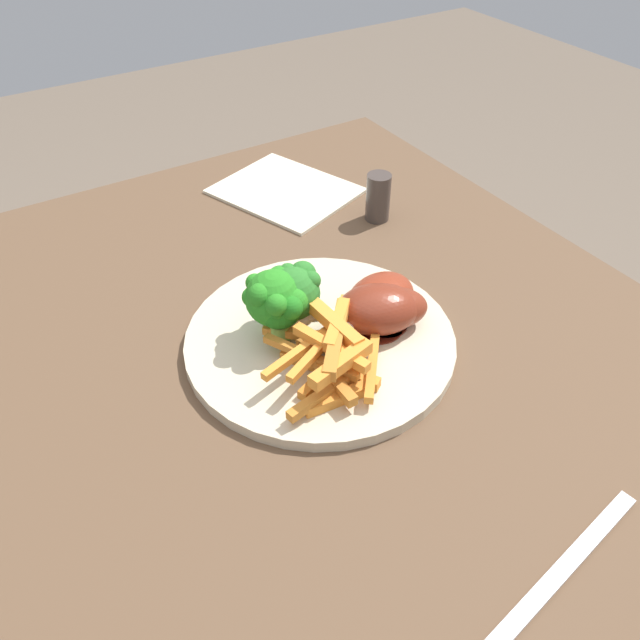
% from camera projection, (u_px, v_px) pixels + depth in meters
% --- Properties ---
extents(dining_table, '(0.92, 0.79, 0.75)m').
position_uv_depth(dining_table, '(303.00, 468.00, 0.67)').
color(dining_table, brown).
rests_on(dining_table, ground_plane).
extents(dinner_plate, '(0.26, 0.26, 0.01)m').
position_uv_depth(dinner_plate, '(320.00, 340.00, 0.62)').
color(dinner_plate, beige).
rests_on(dinner_plate, dining_table).
extents(broccoli_floret_front, '(0.06, 0.06, 0.07)m').
position_uv_depth(broccoli_floret_front, '(294.00, 290.00, 0.61)').
color(broccoli_floret_front, '#89AF55').
rests_on(broccoli_floret_front, dinner_plate).
extents(broccoli_floret_middle, '(0.05, 0.04, 0.06)m').
position_uv_depth(broccoli_floret_middle, '(280.00, 307.00, 0.59)').
color(broccoli_floret_middle, '#88BA4C').
rests_on(broccoli_floret_middle, dinner_plate).
extents(broccoli_floret_back, '(0.06, 0.06, 0.07)m').
position_uv_depth(broccoli_floret_back, '(274.00, 297.00, 0.59)').
color(broccoli_floret_back, '#7EB75D').
rests_on(broccoli_floret_back, dinner_plate).
extents(carrot_fries_pile, '(0.13, 0.13, 0.04)m').
position_uv_depth(carrot_fries_pile, '(330.00, 352.00, 0.57)').
color(carrot_fries_pile, orange).
rests_on(carrot_fries_pile, dinner_plate).
extents(chicken_drumstick_near, '(0.09, 0.13, 0.05)m').
position_uv_depth(chicken_drumstick_near, '(374.00, 310.00, 0.61)').
color(chicken_drumstick_near, '#531A0F').
rests_on(chicken_drumstick_near, dinner_plate).
extents(chicken_drumstick_far, '(0.08, 0.13, 0.04)m').
position_uv_depth(chicken_drumstick_far, '(381.00, 309.00, 0.62)').
color(chicken_drumstick_far, '#551B10').
rests_on(chicken_drumstick_far, dinner_plate).
extents(chicken_drumstick_extra, '(0.08, 0.14, 0.04)m').
position_uv_depth(chicken_drumstick_extra, '(378.00, 301.00, 0.63)').
color(chicken_drumstick_extra, '#601D10').
rests_on(chicken_drumstick_extra, dinner_plate).
extents(fork, '(0.04, 0.19, 0.00)m').
position_uv_depth(fork, '(558.00, 575.00, 0.44)').
color(fork, silver).
rests_on(fork, dining_table).
extents(napkin, '(0.21, 0.19, 0.00)m').
position_uv_depth(napkin, '(285.00, 191.00, 0.85)').
color(napkin, beige).
rests_on(napkin, dining_table).
extents(pepper_shaker, '(0.03, 0.03, 0.06)m').
position_uv_depth(pepper_shaker, '(378.00, 197.00, 0.78)').
color(pepper_shaker, '#423833').
rests_on(pepper_shaker, dining_table).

